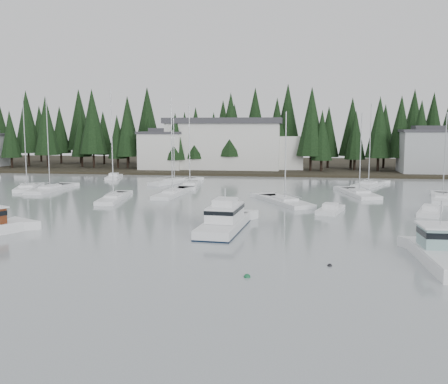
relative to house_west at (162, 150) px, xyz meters
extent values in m
plane|color=gray|center=(18.00, -79.00, -4.65)|extent=(260.00, 260.00, 0.00)
cube|color=black|center=(18.00, 18.00, -4.65)|extent=(240.00, 54.00, 1.00)
cube|color=silver|center=(0.00, 0.00, -0.40)|extent=(9.00, 7.00, 7.50)
cube|color=#38383D|center=(0.00, 0.00, 3.60)|extent=(9.54, 7.42, 0.50)
cube|color=#38383D|center=(0.00, 0.00, 4.20)|extent=(4.95, 3.85, 0.80)
cube|color=#999EA0|center=(54.00, -1.00, -0.15)|extent=(10.00, 8.00, 8.00)
cube|color=#38383D|center=(54.00, -1.00, 4.10)|extent=(10.60, 8.48, 0.50)
cube|color=#38383D|center=(54.00, -1.00, 4.70)|extent=(5.50, 4.40, 0.80)
cube|color=silver|center=(13.00, 3.00, 0.85)|extent=(24.00, 10.00, 10.00)
cube|color=#38383D|center=(13.00, 3.00, 6.15)|extent=(25.00, 11.00, 1.20)
cube|color=silver|center=(25.00, 5.00, -0.65)|extent=(10.00, 8.00, 7.00)
cube|color=white|center=(22.00, -59.45, -4.51)|extent=(4.00, 10.52, 1.50)
cube|color=black|center=(22.00, -59.45, -4.63)|extent=(4.04, 10.57, 0.21)
cube|color=white|center=(22.04, -58.94, -3.06)|extent=(3.03, 5.55, 1.36)
cube|color=black|center=(22.04, -58.94, -2.74)|extent=(3.10, 5.60, 0.37)
cube|color=white|center=(22.04, -58.94, -2.08)|extent=(2.12, 2.82, 0.61)
cylinder|color=#A5A8AD|center=(22.04, -58.94, -1.33)|extent=(0.10, 0.10, 1.03)
cube|color=white|center=(38.84, -69.10, -4.55)|extent=(3.32, 8.86, 1.43)
cube|color=white|center=(38.84, -69.10, -3.78)|extent=(3.26, 8.68, 0.13)
cube|color=#7BA1A0|center=(38.79, -67.35, -3.01)|extent=(2.59, 2.70, 1.54)
cube|color=white|center=(38.79, -67.35, -2.19)|extent=(2.91, 3.06, 0.13)
cube|color=black|center=(38.79, -67.35, -2.70)|extent=(2.66, 2.75, 0.44)
cylinder|color=#A5A8AD|center=(38.79, -67.35, -1.26)|extent=(0.08, 0.08, 1.75)
cube|color=white|center=(8.04, -21.93, -4.68)|extent=(6.93, 10.92, 1.05)
cube|color=white|center=(8.04, -21.93, -4.03)|extent=(3.18, 4.10, 0.30)
cylinder|color=#A5A8AD|center=(8.04, -21.93, 1.21)|extent=(0.14, 0.14, 10.74)
cube|color=white|center=(40.18, -21.69, -4.68)|extent=(6.53, 9.39, 1.05)
cube|color=white|center=(40.18, -21.69, -4.03)|extent=(3.20, 3.65, 0.30)
cylinder|color=#A5A8AD|center=(40.18, -21.69, 2.15)|extent=(0.14, 0.14, 12.61)
cube|color=white|center=(-8.05, -34.40, -4.68)|extent=(2.89, 10.38, 1.05)
cube|color=white|center=(-8.05, -34.40, -4.03)|extent=(2.00, 3.54, 0.30)
cylinder|color=#A5A8AD|center=(-8.05, -34.40, 2.46)|extent=(0.14, 0.14, 13.23)
cube|color=white|center=(11.46, -36.89, -4.68)|extent=(3.33, 10.96, 1.05)
cube|color=white|center=(11.46, -36.89, -4.03)|extent=(2.06, 3.79, 0.30)
cylinder|color=#A5A8AD|center=(11.46, -36.89, 2.26)|extent=(0.14, 0.14, 12.84)
cube|color=white|center=(37.33, -33.12, -4.68)|extent=(5.00, 10.48, 1.05)
cube|color=white|center=(37.33, -33.12, -4.03)|extent=(2.72, 3.79, 0.30)
cylinder|color=#A5A8AD|center=(37.33, -33.12, 1.31)|extent=(0.14, 0.14, 10.93)
cube|color=white|center=(27.20, -42.11, -4.68)|extent=(7.60, 10.75, 1.05)
cube|color=white|center=(27.20, -42.11, -4.03)|extent=(3.52, 4.16, 0.30)
cylinder|color=#A5A8AD|center=(27.20, -42.11, 1.27)|extent=(0.14, 0.14, 10.85)
cube|color=white|center=(47.53, -36.40, -4.68)|extent=(5.05, 10.44, 1.05)
cube|color=white|center=(47.53, -36.40, -4.03)|extent=(2.67, 3.78, 0.30)
cylinder|color=#A5A8AD|center=(47.53, -36.40, 1.28)|extent=(0.14, 0.14, 10.88)
cube|color=white|center=(4.96, -42.46, -4.68)|extent=(3.61, 10.31, 1.05)
cube|color=white|center=(4.96, -42.46, -4.03)|extent=(2.09, 3.61, 0.30)
cylinder|color=#A5A8AD|center=(4.96, -42.46, 2.66)|extent=(0.14, 0.14, 13.64)
cube|color=white|center=(-11.99, -33.93, -4.68)|extent=(5.62, 8.55, 1.05)
cube|color=white|center=(-11.99, -33.93, -4.03)|extent=(2.90, 3.29, 0.30)
cylinder|color=#A5A8AD|center=(-11.99, -33.93, 2.76)|extent=(0.14, 0.14, 13.82)
cube|color=white|center=(11.81, -26.88, -4.68)|extent=(3.61, 9.28, 1.05)
cube|color=white|center=(11.81, -26.88, -4.03)|extent=(2.18, 3.25, 0.30)
cylinder|color=#A5A8AD|center=(11.81, -26.88, 2.16)|extent=(0.14, 0.14, 12.63)
cube|color=white|center=(32.39, -48.19, -4.60)|extent=(3.57, 5.58, 0.90)
cube|color=white|center=(32.39, -48.19, -3.90)|extent=(1.90, 2.01, 0.55)
cube|color=white|center=(-4.82, -16.35, -4.60)|extent=(3.25, 6.48, 0.90)
cube|color=white|center=(-4.82, -16.35, -3.90)|extent=(1.82, 2.21, 0.55)
cube|color=white|center=(43.13, -47.80, -4.60)|extent=(3.99, 6.20, 0.90)
cube|color=white|center=(43.13, -47.80, -3.90)|extent=(2.03, 2.25, 0.55)
sphere|color=#145933|center=(25.55, -73.65, -4.65)|extent=(0.44, 0.44, 0.44)
sphere|color=black|center=(30.91, -70.29, -4.65)|extent=(0.34, 0.34, 0.34)
camera|label=1|loc=(28.48, -104.22, 4.81)|focal=40.00mm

